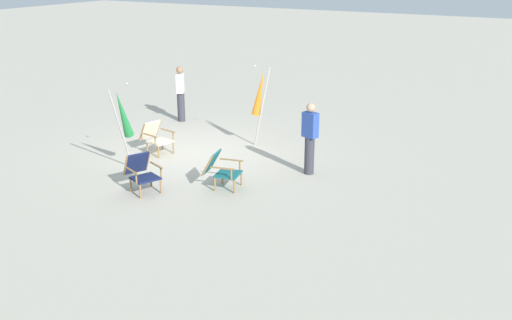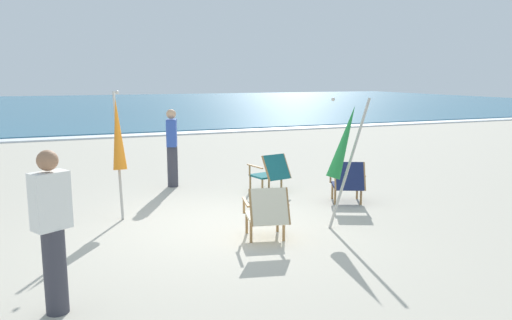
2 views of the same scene
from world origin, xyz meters
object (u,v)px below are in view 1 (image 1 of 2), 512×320
Objects in this scene: beach_chair_far_center at (221,169)px; beach_chair_front_left at (156,136)px; umbrella_furled_orange at (260,94)px; umbrella_furled_green at (123,115)px; person_by_waterline at (181,93)px; beach_chair_back_right at (141,171)px; person_near_chairs at (310,138)px.

beach_chair_front_left is at bearing -114.58° from beach_chair_far_center.
beach_chair_far_center is 3.22m from umbrella_furled_orange.
person_by_waterline is (-4.15, -1.45, -0.47)m from umbrella_furled_green.
beach_chair_far_center is at bearing 125.21° from beach_chair_back_right.
person_by_waterline is (-1.01, -3.21, -0.53)m from umbrella_furled_orange.
umbrella_furled_orange is at bearing -166.80° from beach_chair_far_center.
umbrella_furled_green reaches higher than person_near_chairs.
beach_chair_far_center is (1.23, 2.69, -0.00)m from beach_chair_front_left.
umbrella_furled_green is at bearing 19.28° from person_by_waterline.
beach_chair_back_right is at bearing -44.84° from person_near_chairs.
umbrella_furled_green reaches higher than beach_chair_far_center.
umbrella_furled_green is at bearing -86.59° from beach_chair_far_center.
umbrella_furled_orange reaches higher than beach_chair_back_right.
person_near_chairs is at bearing 135.16° from beach_chair_back_right.
umbrella_furled_green is at bearing -63.85° from person_near_chairs.
person_by_waterline is at bearing -135.66° from beach_chair_far_center.
beach_chair_front_left reaches higher than beach_chair_far_center.
beach_chair_back_right is 0.45× the size of umbrella_furled_green.
umbrella_furled_orange is 2.43m from person_near_chairs.
person_near_chairs is (-1.84, 3.74, -0.47)m from umbrella_furled_green.
person_near_chairs reaches higher than beach_chair_far_center.
beach_chair_back_right is 1.63m from umbrella_furled_green.
person_by_waterline reaches higher than beach_chair_front_left.
person_by_waterline is (-4.01, -3.91, 0.42)m from beach_chair_far_center.
umbrella_furled_orange is 1.28× the size of person_near_chairs.
person_near_chairs reaches higher than beach_chair_back_right.
beach_chair_front_left is 0.95× the size of beach_chair_back_right.
beach_chair_front_left is at bearing -48.27° from umbrella_furled_orange.
umbrella_furled_green reaches higher than beach_chair_front_left.
umbrella_furled_green reaches higher than person_by_waterline.
person_by_waterline is at bearing -107.44° from umbrella_furled_orange.
umbrella_furled_green is at bearing 9.25° from beach_chair_front_left.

